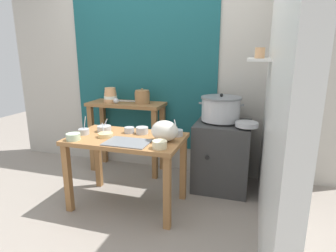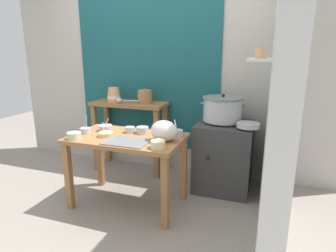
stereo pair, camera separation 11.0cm
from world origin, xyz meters
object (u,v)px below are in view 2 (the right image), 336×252
(back_shelf_table, at_px, (130,119))
(prep_bowl_4, at_px, (74,135))
(prep_bowl_0, at_px, (130,129))
(prep_bowl_5, at_px, (142,130))
(plastic_bag, at_px, (164,131))
(prep_bowl_6, at_px, (177,133))
(ladle, at_px, (120,100))
(stove_block, at_px, (224,156))
(steamer_pot, at_px, (223,109))
(bowl_stack_enamel, at_px, (114,95))
(serving_tray, at_px, (127,142))
(prep_table, at_px, (127,147))
(prep_bowl_1, at_px, (105,128))
(prep_bowl_7, at_px, (158,144))
(prep_bowl_3, at_px, (85,130))
(clay_pot, at_px, (145,97))
(wide_pan, at_px, (248,125))
(prep_bowl_2, at_px, (106,134))

(back_shelf_table, bearing_deg, prep_bowl_4, -92.43)
(prep_bowl_0, height_order, prep_bowl_5, prep_bowl_5)
(plastic_bag, relative_size, prep_bowl_6, 1.59)
(ladle, relative_size, prep_bowl_5, 2.28)
(stove_block, distance_m, steamer_pot, 0.53)
(back_shelf_table, xyz_separation_m, ladle, (-0.07, -0.10, 0.26))
(stove_block, distance_m, ladle, 1.42)
(bowl_stack_enamel, relative_size, prep_bowl_6, 1.14)
(bowl_stack_enamel, relative_size, prep_bowl_4, 1.40)
(stove_block, distance_m, prep_bowl_6, 0.74)
(serving_tray, bearing_deg, plastic_bag, 27.30)
(prep_table, bearing_deg, prep_bowl_1, 159.65)
(prep_table, xyz_separation_m, plastic_bag, (0.39, -0.01, 0.21))
(back_shelf_table, height_order, prep_bowl_7, back_shelf_table)
(serving_tray, bearing_deg, prep_bowl_4, -172.25)
(prep_bowl_0, bearing_deg, bowl_stack_enamel, 129.96)
(steamer_pot, distance_m, prep_bowl_1, 1.27)
(prep_table, relative_size, prep_bowl_7, 8.69)
(prep_bowl_3, relative_size, prep_bowl_6, 1.15)
(clay_pot, bearing_deg, prep_bowl_3, -108.07)
(wide_pan, height_order, prep_bowl_6, prep_bowl_6)
(stove_block, relative_size, wide_pan, 3.39)
(steamer_pot, xyz_separation_m, ladle, (-1.27, 0.01, 0.02))
(ladle, height_order, prep_bowl_0, ladle)
(prep_bowl_7, bearing_deg, prep_bowl_0, 141.28)
(stove_block, relative_size, prep_bowl_3, 4.24)
(stove_block, bearing_deg, ladle, 178.77)
(stove_block, bearing_deg, bowl_stack_enamel, 175.47)
(bowl_stack_enamel, bearing_deg, ladle, -32.98)
(serving_tray, distance_m, prep_bowl_1, 0.48)
(serving_tray, relative_size, wide_pan, 1.74)
(stove_block, height_order, bowl_stack_enamel, bowl_stack_enamel)
(back_shelf_table, height_order, clay_pot, clay_pot)
(clay_pot, bearing_deg, bowl_stack_enamel, -177.84)
(bowl_stack_enamel, relative_size, wide_pan, 0.79)
(prep_bowl_3, xyz_separation_m, prep_bowl_6, (0.91, 0.22, 0.00))
(bowl_stack_enamel, distance_m, ladle, 0.16)
(plastic_bag, relative_size, prep_bowl_0, 2.49)
(prep_bowl_4, bearing_deg, prep_bowl_1, 70.61)
(ladle, bearing_deg, clay_pot, 19.18)
(clay_pot, relative_size, prep_bowl_1, 1.32)
(bowl_stack_enamel, bearing_deg, stove_block, -4.53)
(prep_bowl_0, bearing_deg, prep_bowl_1, -174.67)
(clay_pot, distance_m, prep_bowl_7, 1.21)
(prep_bowl_2, bearing_deg, prep_bowl_3, 175.48)
(bowl_stack_enamel, relative_size, ladle, 0.65)
(steamer_pot, xyz_separation_m, prep_bowl_4, (-1.24, -0.95, -0.16))
(stove_block, bearing_deg, prep_bowl_1, -153.54)
(bowl_stack_enamel, distance_m, prep_bowl_7, 1.45)
(plastic_bag, height_order, prep_bowl_6, plastic_bag)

